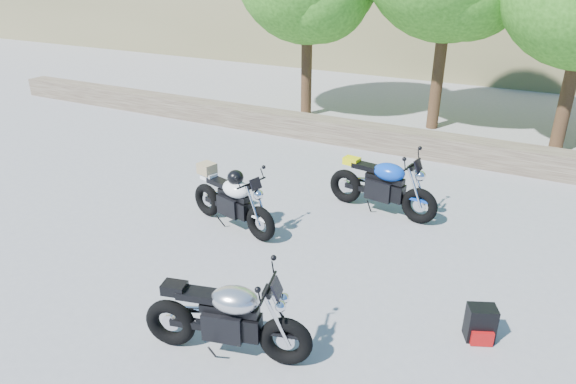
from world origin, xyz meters
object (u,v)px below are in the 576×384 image
Objects in this scene: silver_bike at (227,319)px; blue_bike at (382,186)px; white_bike at (232,199)px; backpack at (481,324)px.

blue_bike reaches higher than silver_bike.
white_bike is (-1.53, 2.41, 0.03)m from silver_bike.
white_bike reaches higher than silver_bike.
white_bike is at bearing -132.18° from blue_bike.
blue_bike is 4.69× the size of backpack.
silver_bike is 4.00m from blue_bike.
backpack is (2.31, 1.47, -0.25)m from silver_bike.
blue_bike reaches higher than backpack.
white_bike reaches higher than blue_bike.
blue_bike is (0.36, 3.98, 0.02)m from silver_bike.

